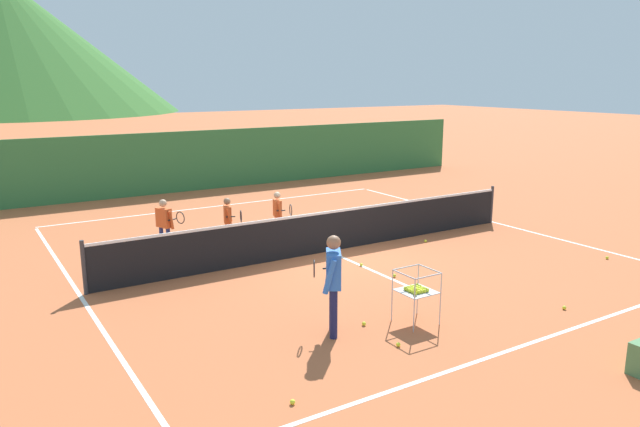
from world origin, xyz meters
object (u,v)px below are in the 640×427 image
student_2 (278,211)px  tennis_ball_6 (607,258)px  student_0 (165,221)px  student_1 (228,218)px  tennis_ball_7 (564,308)px  tennis_ball_0 (425,241)px  tennis_ball_2 (293,402)px  tennis_ball_1 (364,324)px  tennis_ball_5 (398,345)px  tennis_ball_3 (361,265)px  ball_cart (416,290)px  instructor (333,276)px  tennis_ball_4 (394,276)px  tennis_net (329,231)px

student_2 → tennis_ball_6: student_2 is taller
student_0 → student_1: student_0 is taller
student_0 → tennis_ball_7: size_ratio=18.90×
tennis_ball_0 → tennis_ball_2: same height
student_0 → student_2: (2.76, -0.34, -0.03)m
tennis_ball_1 → tennis_ball_5: bearing=-91.7°
student_1 → student_2: student_2 is taller
tennis_ball_2 → tennis_ball_3: (4.04, 4.14, 0.00)m
tennis_ball_0 → tennis_ball_1: size_ratio=1.00×
student_0 → ball_cart: (2.24, -6.16, -0.19)m
instructor → tennis_ball_1: instructor is taller
tennis_ball_5 → tennis_ball_6: (6.88, 1.04, 0.00)m
tennis_ball_3 → tennis_ball_5: size_ratio=1.00×
tennis_ball_0 → tennis_ball_5: size_ratio=1.00×
tennis_ball_4 → tennis_ball_6: (4.86, -1.55, 0.00)m
instructor → tennis_ball_1: bearing=-0.2°
tennis_ball_7 → tennis_ball_4: bearing=115.6°
ball_cart → tennis_ball_5: (-0.83, -0.57, -0.55)m
student_2 → tennis_ball_5: bearing=-101.9°
tennis_ball_0 → ball_cart: bearing=-133.6°
student_0 → tennis_ball_5: (1.41, -6.73, -0.74)m
tennis_ball_5 → student_2: bearing=78.1°
instructor → tennis_ball_5: instructor is taller
tennis_net → tennis_ball_5: bearing=-111.1°
instructor → ball_cart: bearing=-13.9°
tennis_ball_5 → student_1: bearing=89.6°
ball_cart → tennis_ball_3: ball_cart is taller
student_0 → tennis_ball_4: (3.43, -4.14, -0.74)m
student_2 → tennis_ball_4: size_ratio=18.22×
student_1 → tennis_ball_5: (-0.05, -6.47, -0.69)m
ball_cart → tennis_ball_6: 6.09m
instructor → tennis_ball_7: instructor is taller
ball_cart → tennis_ball_3: size_ratio=13.22×
instructor → tennis_ball_3: size_ratio=23.83×
student_0 → tennis_ball_5: size_ratio=18.90×
tennis_ball_6 → tennis_ball_2: bearing=-169.8°
instructor → tennis_ball_6: size_ratio=23.83×
tennis_ball_5 → tennis_ball_7: 3.46m
tennis_ball_2 → student_0: bearing=84.1°
student_1 → student_2: (1.30, -0.09, 0.02)m
student_1 → ball_cart: bearing=-82.5°
tennis_ball_0 → tennis_ball_6: size_ratio=1.00×
tennis_ball_0 → tennis_ball_1: 5.48m
tennis_net → student_2: bearing=109.7°
student_0 → tennis_ball_7: student_0 is taller
tennis_ball_2 → tennis_ball_7: 5.61m
student_2 → instructor: bearing=-109.5°
tennis_net → tennis_ball_4: (0.13, -2.29, -0.47)m
student_0 → student_2: 2.78m
instructor → student_0: size_ratio=1.26×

